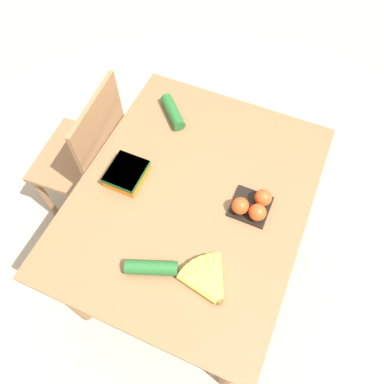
{
  "coord_description": "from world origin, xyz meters",
  "views": [
    {
      "loc": [
        -0.66,
        -0.29,
        2.01
      ],
      "look_at": [
        0.0,
        0.0,
        0.76
      ],
      "focal_mm": 35.0,
      "sensor_mm": 36.0,
      "label": 1
    }
  ],
  "objects": [
    {
      "name": "cucumber_near",
      "position": [
        0.34,
        0.24,
        0.76
      ],
      "size": [
        0.17,
        0.16,
        0.05
      ],
      "color": "#236028",
      "rests_on": "dining_table"
    },
    {
      "name": "banana_bunch",
      "position": [
        -0.3,
        -0.19,
        0.75
      ],
      "size": [
        0.17,
        0.18,
        0.04
      ],
      "color": "brown",
      "rests_on": "dining_table"
    },
    {
      "name": "chair",
      "position": [
        0.13,
        0.62,
        0.47
      ],
      "size": [
        0.45,
        0.43,
        0.91
      ],
      "rotation": [
        0.0,
        0.0,
        3.21
      ],
      "color": "#8E6642",
      "rests_on": "ground_plane"
    },
    {
      "name": "carrot_bag",
      "position": [
        -0.02,
        0.27,
        0.76
      ],
      "size": [
        0.16,
        0.14,
        0.05
      ],
      "color": "orange",
      "rests_on": "dining_table"
    },
    {
      "name": "ground_plane",
      "position": [
        0.0,
        0.0,
        0.0
      ],
      "size": [
        12.0,
        12.0,
        0.0
      ],
      "primitive_type": "plane",
      "color": "#B7A88E"
    },
    {
      "name": "cucumber_far",
      "position": [
        -0.33,
        0.01,
        0.76
      ],
      "size": [
        0.11,
        0.19,
        0.05
      ],
      "color": "#236028",
      "rests_on": "dining_table"
    },
    {
      "name": "dining_table",
      "position": [
        0.0,
        0.0,
        0.62
      ],
      "size": [
        1.11,
        0.89,
        0.73
      ],
      "color": "olive",
      "rests_on": "ground_plane"
    },
    {
      "name": "tomato_pack",
      "position": [
        0.03,
        -0.24,
        0.77
      ],
      "size": [
        0.15,
        0.15,
        0.08
      ],
      "color": "black",
      "rests_on": "dining_table"
    }
  ]
}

